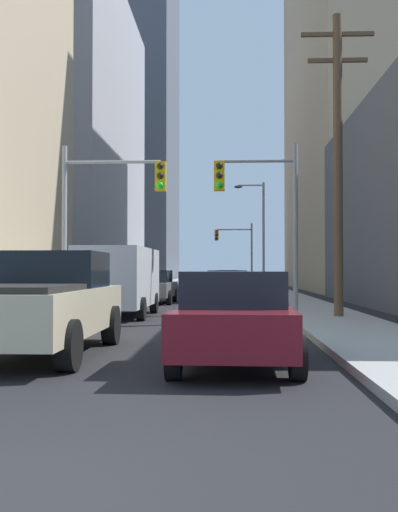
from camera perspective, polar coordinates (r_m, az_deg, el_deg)
name	(u,v)px	position (r m, az deg, el deg)	size (l,w,h in m)	color
sidewalk_left	(152,286)	(54.40, -4.32, -2.82)	(2.58, 160.00, 0.15)	#9E9E99
sidewalk_right	(262,287)	(54.10, 5.85, -2.83)	(2.58, 160.00, 0.15)	#9E9E99
pickup_truck_beige	(43,303)	(11.61, -14.26, -4.27)	(2.20, 5.41, 1.90)	#C6B793
cargo_van_silver	(119,278)	(20.53, -7.37, -1.99)	(2.16, 5.24, 2.26)	#B7BABF
sedan_maroon	(234,318)	(9.97, 3.26, -5.73)	(1.95, 4.25, 1.52)	maroon
sedan_blue	(228,288)	(25.85, 2.68, -2.99)	(1.95, 4.26, 1.52)	navy
sedan_grey	(153,287)	(28.48, -4.27, -2.83)	(1.95, 4.26, 1.52)	slate
sedan_black	(228,280)	(48.37, 2.68, -2.19)	(1.97, 4.27, 1.52)	black
traffic_signal_near_left	(108,200)	(22.33, -8.38, 5.15)	(3.74, 0.44, 6.00)	gray
traffic_signal_near_right	(260,200)	(21.95, 5.70, 5.15)	(2.96, 0.44, 6.00)	gray
traffic_signal_far_right	(236,244)	(59.08, 3.40, 1.14)	(3.64, 0.44, 6.00)	gray
utility_pole_right	(338,158)	(19.34, 12.72, 8.82)	(2.20, 0.28, 9.31)	brown
street_lamp_right	(259,226)	(42.09, 5.56, 2.76)	(2.08, 0.32, 7.50)	gray
building_left_mid_office	(21,140)	(60.00, -16.11, 10.23)	(19.20, 27.18, 26.93)	#93939E
building_left_far_tower	(109,88)	(102.08, -8.28, 15.09)	(20.40, 23.51, 60.57)	#4C515B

